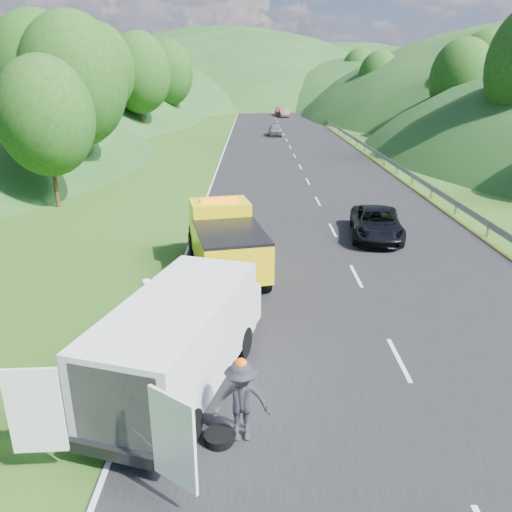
{
  "coord_description": "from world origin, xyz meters",
  "views": [
    {
      "loc": [
        -0.98,
        -13.79,
        7.37
      ],
      "look_at": [
        -0.88,
        2.77,
        1.3
      ],
      "focal_mm": 35.0,
      "sensor_mm": 36.0,
      "label": 1
    }
  ],
  "objects_px": {
    "tow_truck": "(225,240)",
    "passing_suv": "(375,237)",
    "white_van": "(181,337)",
    "suitcase": "(140,304)",
    "worker": "(242,439)",
    "woman": "(151,327)",
    "child": "(189,339)",
    "spare_tire": "(219,442)"
  },
  "relations": [
    {
      "from": "passing_suv",
      "to": "tow_truck",
      "type": "bearing_deg",
      "value": -139.77
    },
    {
      "from": "white_van",
      "to": "passing_suv",
      "type": "bearing_deg",
      "value": 74.36
    },
    {
      "from": "woman",
      "to": "worker",
      "type": "distance_m",
      "value": 5.82
    },
    {
      "from": "child",
      "to": "passing_suv",
      "type": "relative_size",
      "value": 0.2
    },
    {
      "from": "tow_truck",
      "to": "passing_suv",
      "type": "distance_m",
      "value": 8.28
    },
    {
      "from": "worker",
      "to": "tow_truck",
      "type": "bearing_deg",
      "value": 90.07
    },
    {
      "from": "tow_truck",
      "to": "child",
      "type": "height_order",
      "value": "tow_truck"
    },
    {
      "from": "tow_truck",
      "to": "white_van",
      "type": "relative_size",
      "value": 0.89
    },
    {
      "from": "worker",
      "to": "white_van",
      "type": "bearing_deg",
      "value": 122.91
    },
    {
      "from": "spare_tire",
      "to": "child",
      "type": "bearing_deg",
      "value": 104.78
    },
    {
      "from": "suitcase",
      "to": "child",
      "type": "bearing_deg",
      "value": -44.88
    },
    {
      "from": "passing_suv",
      "to": "woman",
      "type": "bearing_deg",
      "value": -126.91
    },
    {
      "from": "spare_tire",
      "to": "passing_suv",
      "type": "height_order",
      "value": "passing_suv"
    },
    {
      "from": "woman",
      "to": "passing_suv",
      "type": "distance_m",
      "value": 12.7
    },
    {
      "from": "spare_tire",
      "to": "passing_suv",
      "type": "relative_size",
      "value": 0.13
    },
    {
      "from": "woman",
      "to": "worker",
      "type": "height_order",
      "value": "worker"
    },
    {
      "from": "tow_truck",
      "to": "passing_suv",
      "type": "bearing_deg",
      "value": 19.41
    },
    {
      "from": "tow_truck",
      "to": "white_van",
      "type": "xyz_separation_m",
      "value": [
        -0.66,
        -7.73,
        0.07
      ]
    },
    {
      "from": "white_van",
      "to": "worker",
      "type": "bearing_deg",
      "value": -35.6
    },
    {
      "from": "tow_truck",
      "to": "spare_tire",
      "type": "relative_size",
      "value": 10.31
    },
    {
      "from": "worker",
      "to": "spare_tire",
      "type": "relative_size",
      "value": 2.91
    },
    {
      "from": "tow_truck",
      "to": "suitcase",
      "type": "relative_size",
      "value": 11.36
    },
    {
      "from": "woman",
      "to": "suitcase",
      "type": "xyz_separation_m",
      "value": [
        -0.55,
        1.04,
        0.29
      ]
    },
    {
      "from": "spare_tire",
      "to": "tow_truck",
      "type": "bearing_deg",
      "value": 92.05
    },
    {
      "from": "suitcase",
      "to": "white_van",
      "type": "bearing_deg",
      "value": -64.68
    },
    {
      "from": "child",
      "to": "worker",
      "type": "height_order",
      "value": "worker"
    },
    {
      "from": "suitcase",
      "to": "tow_truck",
      "type": "bearing_deg",
      "value": 53.77
    },
    {
      "from": "tow_truck",
      "to": "worker",
      "type": "bearing_deg",
      "value": -97.53
    },
    {
      "from": "child",
      "to": "woman",
      "type": "bearing_deg",
      "value": 157.27
    },
    {
      "from": "white_van",
      "to": "suitcase",
      "type": "distance_m",
      "value": 4.72
    },
    {
      "from": "spare_tire",
      "to": "woman",
      "type": "bearing_deg",
      "value": 115.24
    },
    {
      "from": "woman",
      "to": "spare_tire",
      "type": "xyz_separation_m",
      "value": [
        2.42,
        -5.14,
        0.0
      ]
    },
    {
      "from": "spare_tire",
      "to": "passing_suv",
      "type": "xyz_separation_m",
      "value": [
        6.59,
        14.08,
        0.0
      ]
    },
    {
      "from": "woman",
      "to": "spare_tire",
      "type": "distance_m",
      "value": 5.68
    },
    {
      "from": "tow_truck",
      "to": "spare_tire",
      "type": "bearing_deg",
      "value": -100.44
    },
    {
      "from": "white_van",
      "to": "suitcase",
      "type": "height_order",
      "value": "white_van"
    },
    {
      "from": "tow_truck",
      "to": "worker",
      "type": "distance_m",
      "value": 9.78
    },
    {
      "from": "child",
      "to": "spare_tire",
      "type": "height_order",
      "value": "child"
    },
    {
      "from": "worker",
      "to": "suitcase",
      "type": "distance_m",
      "value": 7.0
    },
    {
      "from": "tow_truck",
      "to": "suitcase",
      "type": "height_order",
      "value": "tow_truck"
    },
    {
      "from": "tow_truck",
      "to": "spare_tire",
      "type": "height_order",
      "value": "tow_truck"
    },
    {
      "from": "passing_suv",
      "to": "white_van",
      "type": "bearing_deg",
      "value": -113.91
    }
  ]
}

